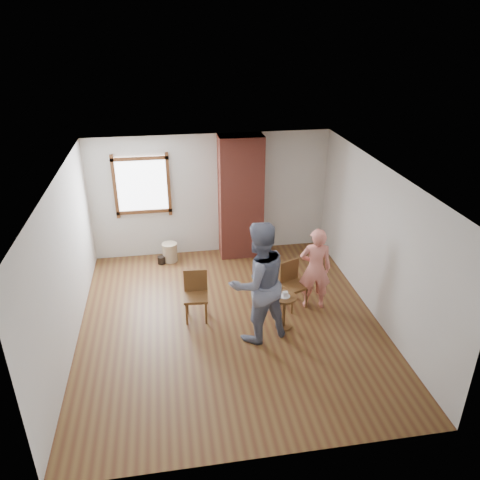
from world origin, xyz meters
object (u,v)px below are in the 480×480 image
dining_chair_left (196,292)px  man (258,283)px  stoneware_crock (170,252)px  dining_chair_right (292,282)px  person_pink (315,269)px  side_table (284,306)px

dining_chair_left → man: 1.28m
stoneware_crock → dining_chair_left: dining_chair_left is taller
dining_chair_left → man: size_ratio=0.43×
stoneware_crock → dining_chair_right: size_ratio=0.48×
stoneware_crock → person_pink: bearing=-40.8°
stoneware_crock → person_pink: size_ratio=0.27×
side_table → person_pink: (0.68, 0.54, 0.35)m
dining_chair_right → side_table: dining_chair_right is taller
person_pink → stoneware_crock: bearing=-29.4°
dining_chair_left → dining_chair_right: dining_chair_left is taller
stoneware_crock → side_table: 3.23m
side_table → person_pink: bearing=38.4°
stoneware_crock → man: man is taller
side_table → stoneware_crock: bearing=124.0°
dining_chair_left → side_table: dining_chair_left is taller
stoneware_crock → person_pink: person_pink is taller
dining_chair_left → man: bearing=-32.8°
dining_chair_right → side_table: 0.71m
dining_chair_left → side_table: size_ratio=1.43×
dining_chair_right → person_pink: person_pink is taller
dining_chair_left → dining_chair_right: size_ratio=1.01×
dining_chair_left → dining_chair_right: 1.71m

